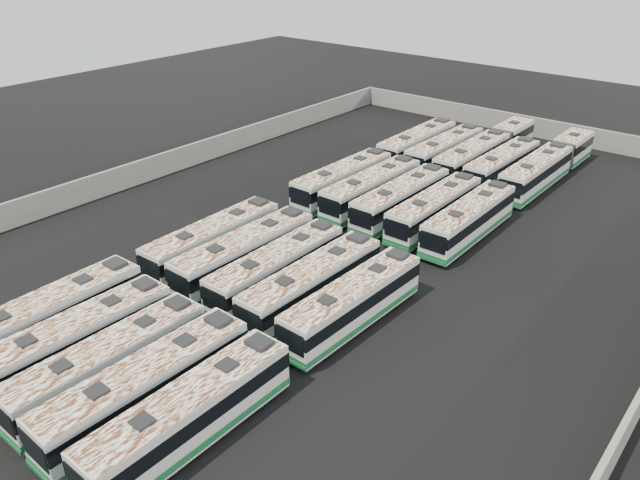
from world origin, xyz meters
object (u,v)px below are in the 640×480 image
at_px(bus_back_far_left, 417,145).
at_px(bus_back_left, 445,151).
at_px(bus_front_right, 147,387).
at_px(bus_midback_left, 371,189).
at_px(bus_front_far_right, 190,415).
at_px(bus_back_far_right, 548,164).
at_px(bus_front_far_left, 48,318).
at_px(bus_midback_far_left, 343,181).
at_px(bus_midfront_far_left, 213,241).
at_px(bus_midfront_right, 312,284).
at_px(bus_midfront_left, 245,254).
at_px(bus_midback_right, 434,209).
at_px(bus_front_left, 75,341).
at_px(bus_midback_center, 401,199).
at_px(bus_back_right, 502,166).
at_px(bus_front_center, 109,364).
at_px(bus_midback_far_right, 469,220).
at_px(bus_midfront_center, 277,269).
at_px(bus_midfront_far_right, 353,303).
at_px(bus_back_center, 486,150).

height_order(bus_back_far_left, bus_back_left, bus_back_far_left).
xyz_separation_m(bus_front_right, bus_midback_left, (-6.07, 27.54, -0.01)).
height_order(bus_front_far_right, bus_back_far_right, bus_back_far_right).
xyz_separation_m(bus_front_far_left, bus_midback_far_left, (0.09, 27.48, -0.01)).
height_order(bus_midfront_far_left, bus_back_left, same).
height_order(bus_midback_left, bus_back_far_left, bus_back_far_left).
bearing_deg(bus_midback_left, bus_midfront_right, -67.16).
relative_size(bus_front_far_left, bus_midfront_left, 1.00).
xyz_separation_m(bus_midback_left, bus_midback_right, (6.16, -0.15, -0.04)).
xyz_separation_m(bus_midback_right, bus_back_left, (-6.24, 12.77, 0.03)).
bearing_deg(bus_back_far_left, bus_midback_left, -76.27).
xyz_separation_m(bus_front_left, bus_midback_center, (3.12, 27.45, 0.00)).
relative_size(bus_back_right, bus_back_far_right, 0.64).
distance_m(bus_midback_far_left, bus_midback_left, 3.08).
relative_size(bus_front_center, bus_front_right, 0.97).
distance_m(bus_front_right, bus_midback_far_right, 27.51).
bearing_deg(bus_back_left, bus_front_right, -80.40).
bearing_deg(bus_midback_far_right, bus_front_left, -109.12).
height_order(bus_midfront_center, bus_midback_left, bus_midback_left).
xyz_separation_m(bus_front_far_left, bus_front_right, (9.24, -0.09, -0.00)).
xyz_separation_m(bus_back_far_left, bus_back_right, (9.20, -0.11, -0.06)).
bearing_deg(bus_front_far_right, bus_midfront_far_right, 89.39).
xyz_separation_m(bus_front_right, bus_midfront_left, (-6.10, 12.63, 0.01)).
relative_size(bus_midfront_left, bus_midback_far_left, 1.01).
distance_m(bus_front_far_left, bus_midfront_far_left, 12.50).
relative_size(bus_front_center, bus_back_far_right, 0.63).
bearing_deg(bus_front_left, bus_back_far_right, 78.84).
distance_m(bus_midback_right, bus_midback_far_right, 3.03).
relative_size(bus_front_left, bus_midback_left, 0.99).
height_order(bus_front_left, bus_midfront_right, bus_midfront_right).
relative_size(bus_front_far_right, bus_midback_far_right, 1.00).
bearing_deg(bus_midback_right, bus_back_center, 101.56).
relative_size(bus_midback_far_left, bus_back_right, 1.02).
bearing_deg(bus_midfront_center, bus_midfront_left, 178.86).
distance_m(bus_front_right, bus_midfront_center, 12.97).
bearing_deg(bus_midback_left, bus_midback_far_right, -0.40).
relative_size(bus_midfront_right, bus_back_far_left, 0.98).
bearing_deg(bus_midback_left, bus_front_far_left, -95.73).
bearing_deg(bus_midfront_center, bus_front_left, -103.89).
bearing_deg(bus_back_right, bus_midfront_far_right, -82.17).
bearing_deg(bus_midfront_center, bus_midback_right, 77.46).
bearing_deg(bus_front_far_right, bus_midback_right, 96.19).
xyz_separation_m(bus_midfront_left, bus_midfront_center, (3.03, -0.04, -0.05)).
bearing_deg(bus_midback_left, bus_midback_center, -2.87).
bearing_deg(bus_midback_left, bus_midfront_far_right, -57.61).
xyz_separation_m(bus_front_far_left, bus_back_center, (6.14, 42.91, -0.01)).
xyz_separation_m(bus_front_far_right, bus_midfront_left, (-9.15, 12.52, 0.05)).
relative_size(bus_midfront_far_left, bus_back_center, 0.64).
bearing_deg(bus_back_left, bus_midback_far_left, -102.50).
xyz_separation_m(bus_front_far_right, bus_midback_far_left, (-12.20, 27.47, 0.03)).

